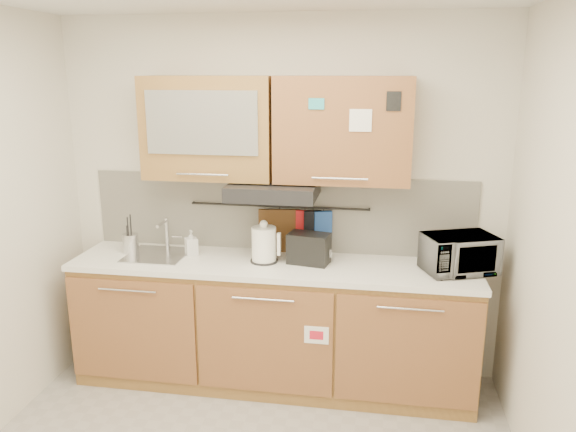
% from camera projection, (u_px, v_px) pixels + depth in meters
% --- Properties ---
extents(wall_back, '(3.20, 0.00, 3.20)m').
position_uv_depth(wall_back, '(280.00, 199.00, 4.10)').
color(wall_back, silver).
rests_on(wall_back, ground).
extents(base_cabinet, '(2.80, 0.64, 0.88)m').
position_uv_depth(base_cabinet, '(273.00, 330.00, 4.03)').
color(base_cabinet, '#A37A39').
rests_on(base_cabinet, floor).
extents(countertop, '(2.82, 0.62, 0.04)m').
position_uv_depth(countertop, '(272.00, 265.00, 3.91)').
color(countertop, white).
rests_on(countertop, base_cabinet).
extents(backsplash, '(2.80, 0.02, 0.56)m').
position_uv_depth(backsplash, '(280.00, 213.00, 4.12)').
color(backsplash, silver).
rests_on(backsplash, countertop).
extents(upper_cabinets, '(1.82, 0.37, 0.70)m').
position_uv_depth(upper_cabinets, '(274.00, 129.00, 3.80)').
color(upper_cabinets, '#A37A39').
rests_on(upper_cabinets, wall_back).
extents(range_hood, '(0.60, 0.46, 0.10)m').
position_uv_depth(range_hood, '(273.00, 190.00, 3.83)').
color(range_hood, black).
rests_on(range_hood, upper_cabinets).
extents(sink, '(0.42, 0.40, 0.26)m').
position_uv_depth(sink, '(158.00, 255.00, 4.05)').
color(sink, silver).
rests_on(sink, countertop).
extents(utensil_rail, '(1.30, 0.02, 0.02)m').
position_uv_depth(utensil_rail, '(279.00, 206.00, 4.06)').
color(utensil_rail, black).
rests_on(utensil_rail, backsplash).
extents(utensil_crock, '(0.13, 0.13, 0.28)m').
position_uv_depth(utensil_crock, '(131.00, 243.00, 4.10)').
color(utensil_crock, silver).
rests_on(utensil_crock, countertop).
extents(kettle, '(0.22, 0.19, 0.30)m').
position_uv_depth(kettle, '(264.00, 245.00, 3.89)').
color(kettle, white).
rests_on(kettle, countertop).
extents(toaster, '(0.30, 0.22, 0.21)m').
position_uv_depth(toaster, '(309.00, 248.00, 3.86)').
color(toaster, black).
rests_on(toaster, countertop).
extents(microwave, '(0.53, 0.45, 0.25)m').
position_uv_depth(microwave, '(459.00, 254.00, 3.69)').
color(microwave, '#999999').
rests_on(microwave, countertop).
extents(soap_bottle, '(0.12, 0.12, 0.18)m').
position_uv_depth(soap_bottle, '(191.00, 243.00, 4.04)').
color(soap_bottle, '#999999').
rests_on(soap_bottle, countertop).
extents(cutting_board, '(0.30, 0.07, 0.38)m').
position_uv_depth(cutting_board, '(279.00, 234.00, 4.10)').
color(cutting_board, brown).
rests_on(cutting_board, utensil_rail).
extents(oven_mitt, '(0.13, 0.07, 0.21)m').
position_uv_depth(oven_mitt, '(323.00, 225.00, 4.03)').
color(oven_mitt, '#204593').
rests_on(oven_mitt, utensil_rail).
extents(dark_pouch, '(0.13, 0.07, 0.20)m').
position_uv_depth(dark_pouch, '(313.00, 224.00, 4.04)').
color(dark_pouch, black).
rests_on(dark_pouch, utensil_rail).
extents(pot_holder, '(0.13, 0.03, 0.16)m').
position_uv_depth(pot_holder, '(305.00, 221.00, 4.04)').
color(pot_holder, red).
rests_on(pot_holder, utensil_rail).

